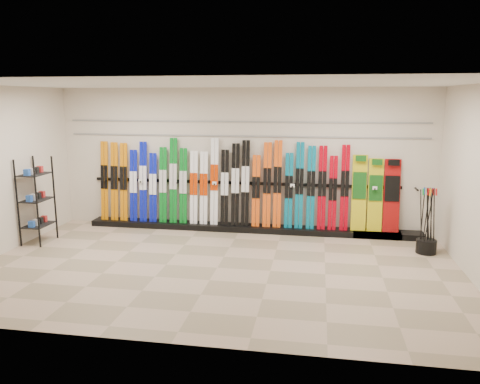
# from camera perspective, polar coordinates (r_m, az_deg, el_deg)

# --- Properties ---
(floor) EXTENTS (8.00, 8.00, 0.00)m
(floor) POSITION_cam_1_polar(r_m,az_deg,el_deg) (7.91, -2.80, -9.20)
(floor) COLOR gray
(floor) RESTS_ON ground
(back_wall) EXTENTS (8.00, 0.00, 8.00)m
(back_wall) POSITION_cam_1_polar(r_m,az_deg,el_deg) (9.95, 0.20, 3.97)
(back_wall) COLOR beige
(back_wall) RESTS_ON floor
(ceiling) EXTENTS (8.00, 8.00, 0.00)m
(ceiling) POSITION_cam_1_polar(r_m,az_deg,el_deg) (7.41, -3.02, 13.07)
(ceiling) COLOR silver
(ceiling) RESTS_ON back_wall
(ski_rack_base) EXTENTS (8.00, 0.40, 0.12)m
(ski_rack_base) POSITION_cam_1_polar(r_m,az_deg,el_deg) (9.99, 1.26, -4.44)
(ski_rack_base) COLOR black
(ski_rack_base) RESTS_ON floor
(skis) EXTENTS (5.38, 0.21, 1.84)m
(skis) POSITION_cam_1_polar(r_m,az_deg,el_deg) (9.93, -2.50, 0.80)
(skis) COLOR orange
(skis) RESTS_ON ski_rack_base
(snowboards) EXTENTS (0.95, 0.24, 1.54)m
(snowboards) POSITION_cam_1_polar(r_m,az_deg,el_deg) (9.85, 16.18, -0.30)
(snowboards) COLOR gold
(snowboards) RESTS_ON ski_rack_base
(accessory_rack) EXTENTS (0.40, 0.60, 1.67)m
(accessory_rack) POSITION_cam_1_polar(r_m,az_deg,el_deg) (9.86, -23.56, -0.97)
(accessory_rack) COLOR black
(accessory_rack) RESTS_ON floor
(pole_bin) EXTENTS (0.36, 0.36, 0.25)m
(pole_bin) POSITION_cam_1_polar(r_m,az_deg,el_deg) (9.23, 21.74, -6.18)
(pole_bin) COLOR black
(pole_bin) RESTS_ON floor
(ski_poles) EXTENTS (0.33, 0.27, 1.18)m
(ski_poles) POSITION_cam_1_polar(r_m,az_deg,el_deg) (9.12, 21.96, -3.23)
(ski_poles) COLOR black
(ski_poles) RESTS_ON pole_bin
(slatwall_rail_0) EXTENTS (7.60, 0.02, 0.03)m
(slatwall_rail_0) POSITION_cam_1_polar(r_m,az_deg,el_deg) (9.88, 0.18, 6.84)
(slatwall_rail_0) COLOR gray
(slatwall_rail_0) RESTS_ON back_wall
(slatwall_rail_1) EXTENTS (7.60, 0.02, 0.03)m
(slatwall_rail_1) POSITION_cam_1_polar(r_m,az_deg,el_deg) (9.86, 0.18, 8.58)
(slatwall_rail_1) COLOR gray
(slatwall_rail_1) RESTS_ON back_wall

